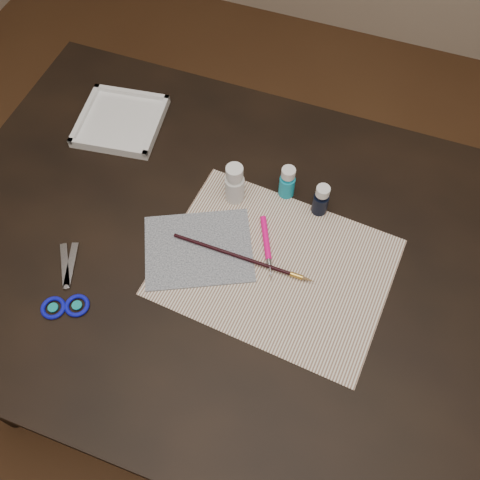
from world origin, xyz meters
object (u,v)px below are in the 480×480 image
(canvas, at_px, (198,249))
(paint_bottle_white, at_px, (235,183))
(paint_bottle_cyan, at_px, (287,182))
(palette_tray, at_px, (121,121))
(paper, at_px, (275,267))
(scissors, at_px, (63,280))
(paint_bottle_navy, at_px, (321,200))

(canvas, relative_size, paint_bottle_white, 2.16)
(canvas, bearing_deg, paint_bottle_cyan, 57.48)
(palette_tray, bearing_deg, paint_bottle_cyan, -7.77)
(paper, relative_size, paint_bottle_white, 4.43)
(paint_bottle_white, distance_m, scissors, 0.40)
(paint_bottle_white, bearing_deg, palette_tray, 161.92)
(paint_bottle_white, relative_size, scissors, 0.54)
(paint_bottle_navy, relative_size, palette_tray, 0.42)
(canvas, height_order, palette_tray, palette_tray)
(canvas, bearing_deg, palette_tray, 140.02)
(paper, distance_m, paint_bottle_navy, 0.17)
(paint_bottle_navy, xyz_separation_m, scissors, (-0.43, -0.34, -0.04))
(paint_bottle_cyan, bearing_deg, scissors, -134.33)
(paint_bottle_white, relative_size, paint_bottle_navy, 1.26)
(palette_tray, bearing_deg, paint_bottle_navy, -8.66)
(canvas, relative_size, scissors, 1.17)
(paint_bottle_cyan, relative_size, scissors, 0.44)
(scissors, height_order, palette_tray, palette_tray)
(paint_bottle_cyan, height_order, palette_tray, paint_bottle_cyan)
(paper, bearing_deg, scissors, -155.42)
(paint_bottle_cyan, bearing_deg, canvas, -122.52)
(paint_bottle_cyan, distance_m, palette_tray, 0.43)
(paint_bottle_navy, distance_m, scissors, 0.54)
(paint_bottle_cyan, relative_size, palette_tray, 0.44)
(canvas, relative_size, paint_bottle_cyan, 2.64)
(palette_tray, bearing_deg, canvas, -39.98)
(paint_bottle_navy, bearing_deg, paint_bottle_white, -170.65)
(canvas, relative_size, paint_bottle_navy, 2.72)
(canvas, height_order, paint_bottle_cyan, paint_bottle_cyan)
(palette_tray, bearing_deg, paint_bottle_white, -18.08)
(paper, distance_m, paint_bottle_white, 0.20)
(paint_bottle_navy, height_order, scissors, paint_bottle_navy)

